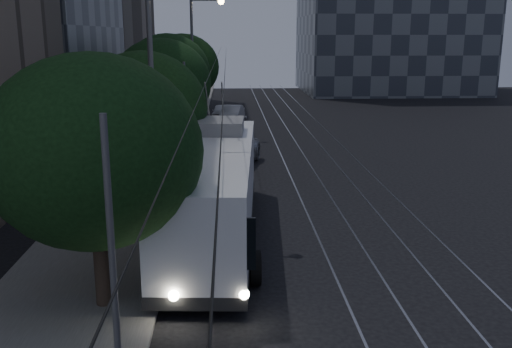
{
  "coord_description": "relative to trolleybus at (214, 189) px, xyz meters",
  "views": [
    {
      "loc": [
        -3.02,
        -20.45,
        7.4
      ],
      "look_at": [
        -1.93,
        1.61,
        1.97
      ],
      "focal_mm": 40.0,
      "sensor_mm": 36.0,
      "label": 1
    }
  ],
  "objects": [
    {
      "name": "streetlamp_near",
      "position": [
        -1.81,
        0.84,
        4.22
      ],
      "size": [
        2.43,
        0.44,
        10.06
      ],
      "color": "slate",
      "rests_on": "ground"
    },
    {
      "name": "tree_5",
      "position": [
        -2.93,
        36.71,
        2.94
      ],
      "size": [
        4.98,
        4.98,
        7.03
      ],
      "color": "black",
      "rests_on": "ground"
    },
    {
      "name": "car_white_b",
      "position": [
        0.7,
        19.72,
        -1.09
      ],
      "size": [
        2.83,
        5.42,
        1.5
      ],
      "primitive_type": "imported",
      "rotation": [
        0.0,
        0.0,
        -0.15
      ],
      "color": "silver",
      "rests_on": "ground"
    },
    {
      "name": "ground",
      "position": [
        3.57,
        0.13,
        -1.84
      ],
      "size": [
        120.0,
        120.0,
        0.0
      ],
      "primitive_type": "plane",
      "color": "black",
      "rests_on": "ground"
    },
    {
      "name": "tree_3",
      "position": [
        -3.43,
        18.39,
        3.07
      ],
      "size": [
        5.67,
        5.67,
        7.47
      ],
      "color": "black",
      "rests_on": "ground"
    },
    {
      "name": "sidewalk",
      "position": [
        -3.93,
        20.13,
        -1.76
      ],
      "size": [
        5.0,
        90.0,
        0.15
      ],
      "primitive_type": "cube",
      "color": "#65625E",
      "rests_on": "ground"
    },
    {
      "name": "car_white_a",
      "position": [
        0.7,
        14.85,
        -1.05
      ],
      "size": [
        2.48,
        4.83,
        1.57
      ],
      "primitive_type": "imported",
      "rotation": [
        0.0,
        0.0,
        -0.14
      ],
      "color": "silver",
      "rests_on": "ground"
    },
    {
      "name": "car_white_d",
      "position": [
        -0.12,
        31.02,
        -1.23
      ],
      "size": [
        1.63,
        3.65,
        1.22
      ],
      "primitive_type": "imported",
      "rotation": [
        0.0,
        0.0,
        -0.05
      ],
      "color": "silver",
      "rests_on": "ground"
    },
    {
      "name": "tree_1",
      "position": [
        -3.05,
        4.12,
        2.45
      ],
      "size": [
        5.46,
        5.46,
        6.75
      ],
      "color": "black",
      "rests_on": "ground"
    },
    {
      "name": "overhead_wires",
      "position": [
        -1.4,
        20.13,
        1.63
      ],
      "size": [
        2.23,
        90.0,
        6.0
      ],
      "color": "black",
      "rests_on": "ground"
    },
    {
      "name": "tree_4",
      "position": [
        -2.93,
        24.69,
        3.07
      ],
      "size": [
        5.65,
        5.65,
        7.46
      ],
      "color": "black",
      "rests_on": "ground"
    },
    {
      "name": "tram_rails",
      "position": [
        6.07,
        20.13,
        -1.83
      ],
      "size": [
        4.52,
        90.0,
        0.02
      ],
      "color": "#999AA2",
      "rests_on": "ground"
    },
    {
      "name": "trolleybus",
      "position": [
        0.0,
        0.0,
        0.0
      ],
      "size": [
        3.55,
        13.4,
        5.63
      ],
      "rotation": [
        0.0,
        0.0,
        -0.06
      ],
      "color": "silver",
      "rests_on": "ground"
    },
    {
      "name": "car_white_c",
      "position": [
        0.87,
        28.02,
        -1.1
      ],
      "size": [
        2.33,
        4.7,
        1.48
      ],
      "primitive_type": "imported",
      "rotation": [
        0.0,
        0.0,
        -0.18
      ],
      "color": "#B6B5BA",
      "rests_on": "ground"
    },
    {
      "name": "tree_0",
      "position": [
        -2.93,
        -5.65,
        2.6
      ],
      "size": [
        5.67,
        5.67,
        7.0
      ],
      "color": "black",
      "rests_on": "ground"
    },
    {
      "name": "tree_2",
      "position": [
        -3.22,
        12.84,
        2.82
      ],
      "size": [
        5.66,
        5.66,
        7.21
      ],
      "color": "black",
      "rests_on": "ground"
    },
    {
      "name": "pickup_silver",
      "position": [
        0.39,
        11.29,
        -0.95
      ],
      "size": [
        4.44,
        6.92,
        1.77
      ],
      "primitive_type": "imported",
      "rotation": [
        0.0,
        0.0,
        -0.25
      ],
      "color": "#B7B9BF",
      "rests_on": "ground"
    },
    {
      "name": "streetlamp_far",
      "position": [
        -1.57,
        22.08,
        4.28
      ],
      "size": [
        2.46,
        0.44,
        10.17
      ],
      "color": "slate",
      "rests_on": "ground"
    }
  ]
}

